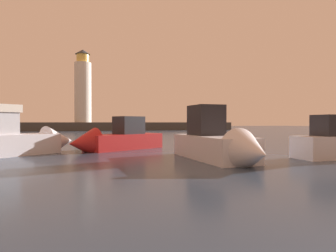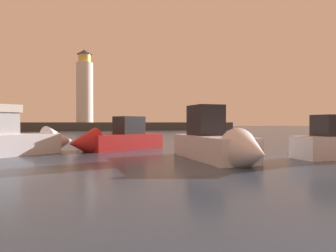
# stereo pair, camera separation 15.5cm
# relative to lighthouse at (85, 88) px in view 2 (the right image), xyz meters

# --- Properties ---
(ground_plane) EXTENTS (221.57, 221.57, 0.00)m
(ground_plane) POSITION_rel_lighthouse_xyz_m (6.26, -36.93, -10.66)
(ground_plane) COLOR #2D3D51
(breakwater) EXTENTS (66.81, 5.50, 2.06)m
(breakwater) POSITION_rel_lighthouse_xyz_m (6.26, -0.00, -9.63)
(breakwater) COLOR #423F3D
(breakwater) RESTS_ON ground_plane
(lighthouse) EXTENTS (4.08, 4.08, 18.16)m
(lighthouse) POSITION_rel_lighthouse_xyz_m (0.00, 0.00, 0.00)
(lighthouse) COLOR silver
(lighthouse) RESTS_ON breakwater
(motorboat_0) EXTENTS (2.69, 8.02, 3.48)m
(motorboat_0) POSITION_rel_lighthouse_xyz_m (7.77, -60.82, -9.72)
(motorboat_0) COLOR silver
(motorboat_0) RESTS_ON ground_plane
(motorboat_2) EXTENTS (8.21, 6.93, 3.54)m
(motorboat_2) POSITION_rel_lighthouse_xyz_m (-3.66, -54.68, -9.60)
(motorboat_2) COLOR silver
(motorboat_2) RESTS_ON ground_plane
(motorboat_3) EXTENTS (7.70, 5.72, 2.97)m
(motorboat_3) POSITION_rel_lighthouse_xyz_m (2.75, -53.06, -9.86)
(motorboat_3) COLOR #B21E1E
(motorboat_3) RESTS_ON ground_plane
(mooring_buoy) EXTENTS (1.01, 1.01, 1.01)m
(mooring_buoy) POSITION_rel_lighthouse_xyz_m (12.92, -51.35, -10.16)
(mooring_buoy) COLOR #EA5919
(mooring_buoy) RESTS_ON ground_plane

